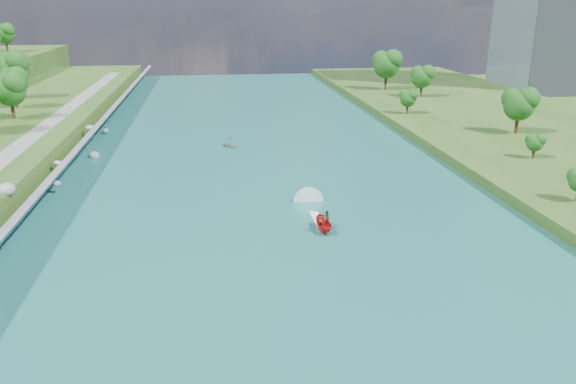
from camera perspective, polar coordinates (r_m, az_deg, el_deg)
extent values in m
plane|color=#2D5119|center=(51.32, -0.22, -7.09)|extent=(260.00, 260.00, 0.00)
cube|color=#196153|center=(69.74, -2.42, 0.05)|extent=(55.00, 240.00, 0.10)
cube|color=slate|center=(71.69, -23.47, 0.46)|extent=(3.54, 236.00, 4.05)
ellipsoid|color=gray|center=(65.92, -26.72, 0.22)|extent=(1.76, 2.25, 1.38)
ellipsoid|color=gray|center=(74.09, -22.43, 0.80)|extent=(0.95, 1.04, 0.74)
ellipsoid|color=gray|center=(79.99, -22.39, 2.73)|extent=(1.19, 1.13, 0.68)
ellipsoid|color=gray|center=(90.29, -19.13, 3.50)|extent=(1.66, 1.74, 1.28)
ellipsoid|color=gray|center=(98.88, -19.49, 6.17)|extent=(1.47, 1.34, 0.82)
ellipsoid|color=gray|center=(105.90, -18.06, 5.94)|extent=(1.11, 1.36, 0.81)
ellipsoid|color=#144E15|center=(106.59, -26.40, 9.12)|extent=(5.55, 5.55, 9.24)
ellipsoid|color=#144E15|center=(118.18, -26.10, 9.85)|extent=(5.35, 5.35, 8.92)
ellipsoid|color=#144E15|center=(130.51, -26.15, 11.02)|extent=(6.73, 6.73, 11.21)
ellipsoid|color=#144E15|center=(85.96, 23.78, 4.52)|extent=(2.53, 2.53, 4.22)
ellipsoid|color=#144E15|center=(101.41, 22.42, 8.03)|extent=(5.39, 5.39, 8.98)
ellipsoid|color=#144E15|center=(113.84, 12.09, 9.18)|extent=(3.39, 3.39, 5.65)
ellipsoid|color=#144E15|center=(135.24, 13.46, 11.17)|extent=(5.14, 5.14, 8.57)
ellipsoid|color=#144E15|center=(145.57, 9.97, 12.47)|extent=(6.89, 6.89, 11.48)
ellipsoid|color=#144E15|center=(184.04, -26.80, 14.06)|extent=(5.53, 5.53, 9.22)
imported|color=red|center=(57.63, 3.61, -3.28)|extent=(1.41, 3.62, 1.39)
imported|color=#66605B|center=(57.02, 3.30, -3.03)|extent=(0.65, 0.50, 1.61)
imported|color=#66605B|center=(58.02, 4.00, -2.68)|extent=(0.93, 0.85, 1.55)
cube|color=white|center=(60.61, 3.04, -2.82)|extent=(0.90, 5.00, 0.06)
imported|color=#92959A|center=(91.85, -5.89, 4.78)|extent=(3.46, 3.58, 0.60)
imported|color=#66605B|center=(91.71, -5.91, 5.14)|extent=(0.64, 0.44, 1.27)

